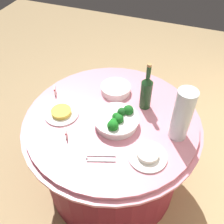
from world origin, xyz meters
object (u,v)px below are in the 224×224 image
(wine_bottle, at_px, (146,91))
(food_plate_rice, at_px, (148,155))
(decorative_fruit_vase, at_px, (182,116))
(serving_tongs, at_px, (100,158))
(label_placard_mid, at_px, (66,133))
(plate_stack, at_px, (116,89))
(broccoli_bowl, at_px, (117,120))
(label_placard_front, at_px, (55,90))
(food_plate_fried_egg, at_px, (61,113))

(wine_bottle, distance_m, food_plate_rice, 0.43)
(decorative_fruit_vase, height_order, serving_tongs, decorative_fruit_vase)
(serving_tongs, height_order, label_placard_mid, label_placard_mid)
(plate_stack, height_order, food_plate_rice, plate_stack)
(plate_stack, distance_m, label_placard_mid, 0.51)
(label_placard_mid, bearing_deg, broccoli_bowl, 127.21)
(serving_tongs, distance_m, food_plate_rice, 0.26)
(broccoli_bowl, relative_size, decorative_fruit_vase, 0.82)
(wine_bottle, relative_size, serving_tongs, 2.03)
(plate_stack, xyz_separation_m, label_placard_front, (0.16, -0.39, 0.01))
(food_plate_fried_egg, height_order, label_placard_mid, label_placard_mid)
(broccoli_bowl, xyz_separation_m, food_plate_rice, (0.17, 0.24, -0.03))
(wine_bottle, distance_m, serving_tongs, 0.53)
(decorative_fruit_vase, bearing_deg, plate_stack, -117.17)
(plate_stack, bearing_deg, food_plate_fried_egg, -36.77)
(food_plate_rice, bearing_deg, food_plate_fried_egg, -102.23)
(plate_stack, distance_m, food_plate_rice, 0.59)
(food_plate_rice, bearing_deg, decorative_fruit_vase, 150.46)
(broccoli_bowl, distance_m, decorative_fruit_vase, 0.39)
(serving_tongs, relative_size, food_plate_fried_egg, 0.75)
(plate_stack, distance_m, wine_bottle, 0.27)
(decorative_fruit_vase, bearing_deg, wine_bottle, -124.58)
(decorative_fruit_vase, distance_m, label_placard_front, 0.89)
(wine_bottle, height_order, label_placard_mid, wine_bottle)
(label_placard_mid, bearing_deg, food_plate_rice, 92.48)
(plate_stack, xyz_separation_m, decorative_fruit_vase, (0.25, 0.48, 0.14))
(plate_stack, distance_m, label_placard_front, 0.43)
(decorative_fruit_vase, height_order, label_placard_mid, decorative_fruit_vase)
(food_plate_rice, xyz_separation_m, food_plate_fried_egg, (-0.13, -0.61, -0.00))
(label_placard_mid, bearing_deg, wine_bottle, 138.23)
(food_plate_rice, relative_size, food_plate_fried_egg, 1.00)
(plate_stack, bearing_deg, wine_bottle, 72.00)
(plate_stack, height_order, label_placard_mid, label_placard_mid)
(broccoli_bowl, distance_m, label_placard_front, 0.53)
(food_plate_fried_egg, bearing_deg, label_placard_mid, 36.69)
(broccoli_bowl, height_order, label_placard_front, broccoli_bowl)
(food_plate_rice, bearing_deg, label_placard_front, -112.09)
(food_plate_fried_egg, distance_m, label_placard_front, 0.22)
(plate_stack, distance_m, decorative_fruit_vase, 0.56)
(food_plate_fried_egg, bearing_deg, wine_bottle, 118.37)
(food_plate_fried_egg, distance_m, label_placard_mid, 0.19)
(serving_tongs, relative_size, label_placard_front, 3.01)
(decorative_fruit_vase, relative_size, serving_tongs, 2.05)
(broccoli_bowl, relative_size, label_placard_mid, 5.09)
(food_plate_fried_egg, xyz_separation_m, label_placard_mid, (0.15, 0.11, 0.02))
(broccoli_bowl, height_order, label_placard_mid, broccoli_bowl)
(food_plate_fried_egg, bearing_deg, serving_tongs, 57.01)
(label_placard_front, height_order, label_placard_mid, same)
(label_placard_mid, bearing_deg, serving_tongs, 71.61)
(broccoli_bowl, relative_size, food_plate_fried_egg, 1.27)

